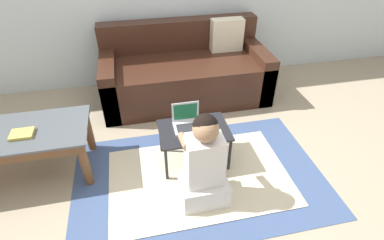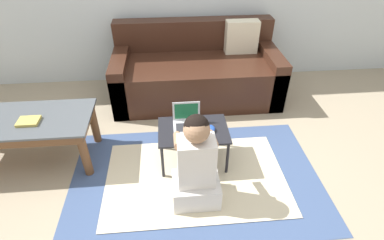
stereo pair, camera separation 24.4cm
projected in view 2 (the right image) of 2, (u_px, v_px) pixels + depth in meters
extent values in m
plane|color=gray|center=(193.00, 173.00, 2.52)|extent=(16.00, 16.00, 0.00)
cube|color=#3D517A|center=(196.00, 178.00, 2.47)|extent=(2.03, 1.28, 0.01)
cube|color=beige|center=(196.00, 177.00, 2.47)|extent=(1.46, 0.92, 0.00)
cube|color=#381E14|center=(196.00, 79.00, 3.39)|extent=(1.80, 0.88, 0.45)
cube|color=#381E14|center=(194.00, 34.00, 3.43)|extent=(1.80, 0.19, 0.34)
cube|color=#381E14|center=(123.00, 78.00, 3.31)|extent=(0.16, 0.88, 0.55)
cube|color=#381E14|center=(268.00, 72.00, 3.42)|extent=(0.16, 0.88, 0.55)
cube|color=beige|center=(242.00, 37.00, 3.33)|extent=(0.36, 0.14, 0.36)
cube|color=#4C5156|center=(15.00, 120.00, 2.40)|extent=(1.19, 0.54, 0.02)
cube|color=brown|center=(17.00, 124.00, 2.42)|extent=(1.15, 0.51, 0.07)
cylinder|color=brown|center=(85.00, 154.00, 2.40)|extent=(0.07, 0.07, 0.42)
cylinder|color=brown|center=(94.00, 123.00, 2.74)|extent=(0.07, 0.07, 0.42)
cube|color=black|center=(193.00, 130.00, 2.45)|extent=(0.57, 0.39, 0.02)
cylinder|color=black|center=(163.00, 162.00, 2.39)|extent=(0.02, 0.02, 0.33)
cylinder|color=black|center=(227.00, 158.00, 2.43)|extent=(0.02, 0.02, 0.33)
cylinder|color=black|center=(162.00, 135.00, 2.67)|extent=(0.02, 0.02, 0.33)
cylinder|color=black|center=(220.00, 132.00, 2.71)|extent=(0.02, 0.02, 0.33)
cube|color=silver|center=(187.00, 127.00, 2.45)|extent=(0.23, 0.18, 0.02)
cube|color=#28282D|center=(187.00, 127.00, 2.43)|extent=(0.19, 0.11, 0.00)
cube|color=silver|center=(186.00, 111.00, 2.47)|extent=(0.23, 0.01, 0.18)
cube|color=#196038|center=(186.00, 111.00, 2.46)|extent=(0.19, 0.00, 0.14)
ellipsoid|color=#234CB2|center=(210.00, 129.00, 2.42)|extent=(0.08, 0.09, 0.04)
cube|color=silver|center=(196.00, 190.00, 2.25)|extent=(0.35, 0.28, 0.20)
cube|color=silver|center=(196.00, 162.00, 2.07)|extent=(0.26, 0.18, 0.39)
sphere|color=#9E7556|center=(197.00, 130.00, 1.91)|extent=(0.18, 0.18, 0.18)
sphere|color=black|center=(197.00, 127.00, 1.91)|extent=(0.17, 0.17, 0.17)
cylinder|color=#9E7556|center=(178.00, 140.00, 2.09)|extent=(0.06, 0.24, 0.13)
cylinder|color=#9E7556|center=(212.00, 138.00, 2.11)|extent=(0.06, 0.24, 0.13)
cube|color=tan|center=(29.00, 121.00, 2.35)|extent=(0.16, 0.13, 0.02)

